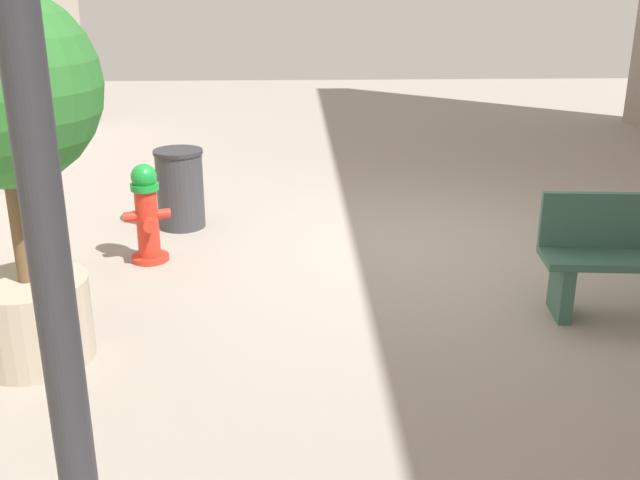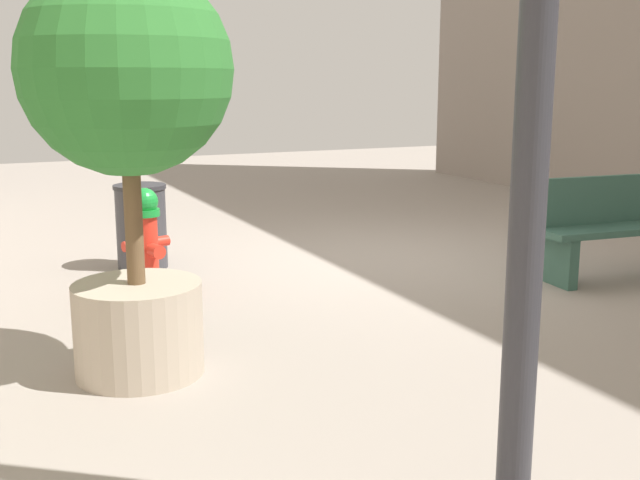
# 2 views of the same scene
# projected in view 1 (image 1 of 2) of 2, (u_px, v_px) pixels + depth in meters

# --- Properties ---
(ground_plane) EXTENTS (23.40, 23.40, 0.00)m
(ground_plane) POSITION_uv_depth(u_px,v_px,m) (417.00, 247.00, 7.37)
(ground_plane) COLOR gray
(fire_hydrant) EXTENTS (0.43, 0.41, 0.93)m
(fire_hydrant) POSITION_uv_depth(u_px,v_px,m) (147.00, 213.00, 6.87)
(fire_hydrant) COLOR red
(fire_hydrant) RESTS_ON ground_plane
(planter_tree) EXTENTS (1.27, 1.27, 2.52)m
(planter_tree) POSITION_uv_depth(u_px,v_px,m) (5.00, 127.00, 4.72)
(planter_tree) COLOR tan
(planter_tree) RESTS_ON ground_plane
(trash_bin) EXTENTS (0.51, 0.51, 0.83)m
(trash_bin) POSITION_uv_depth(u_px,v_px,m) (180.00, 189.00, 7.82)
(trash_bin) COLOR #38383D
(trash_bin) RESTS_ON ground_plane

